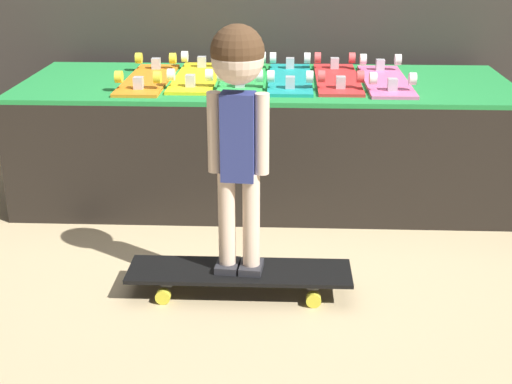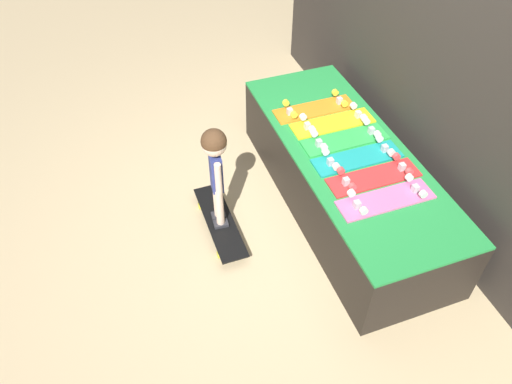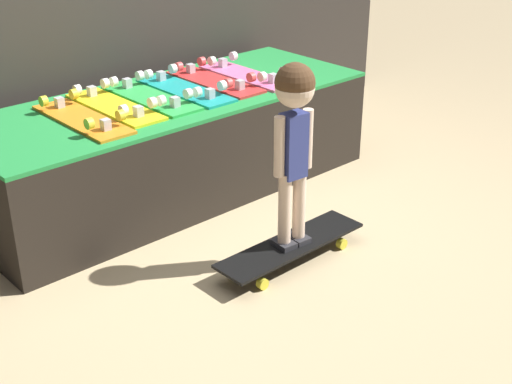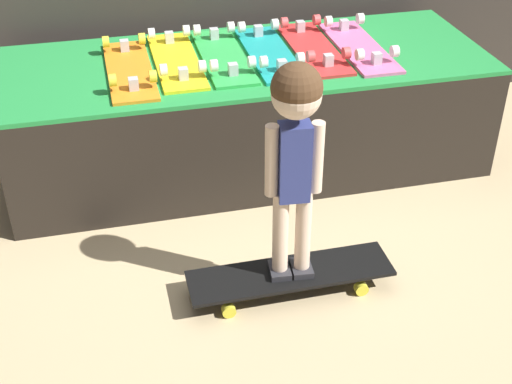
# 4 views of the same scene
# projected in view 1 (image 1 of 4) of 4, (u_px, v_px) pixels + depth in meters

# --- Properties ---
(ground_plane) EXTENTS (16.00, 16.00, 0.00)m
(ground_plane) POSITION_uv_depth(u_px,v_px,m) (262.00, 239.00, 2.97)
(ground_plane) COLOR tan
(display_rack) EXTENTS (2.23, 0.83, 0.55)m
(display_rack) POSITION_uv_depth(u_px,v_px,m) (266.00, 139.00, 3.37)
(display_rack) COLOR black
(display_rack) RESTS_ON ground_plane
(skateboard_orange_on_rack) EXTENTS (0.20, 0.66, 0.09)m
(skateboard_orange_on_rack) POSITION_uv_depth(u_px,v_px,m) (148.00, 77.00, 3.26)
(skateboard_orange_on_rack) COLOR orange
(skateboard_orange_on_rack) RESTS_ON display_rack
(skateboard_yellow_on_rack) EXTENTS (0.20, 0.66, 0.09)m
(skateboard_yellow_on_rack) POSITION_uv_depth(u_px,v_px,m) (197.00, 75.00, 3.30)
(skateboard_yellow_on_rack) COLOR yellow
(skateboard_yellow_on_rack) RESTS_ON display_rack
(skateboard_green_on_rack) EXTENTS (0.20, 0.66, 0.09)m
(skateboard_green_on_rack) POSITION_uv_depth(u_px,v_px,m) (243.00, 76.00, 3.29)
(skateboard_green_on_rack) COLOR green
(skateboard_green_on_rack) RESTS_ON display_rack
(skateboard_teal_on_rack) EXTENTS (0.20, 0.66, 0.09)m
(skateboard_teal_on_rack) POSITION_uv_depth(u_px,v_px,m) (290.00, 77.00, 3.27)
(skateboard_teal_on_rack) COLOR teal
(skateboard_teal_on_rack) RESTS_ON display_rack
(skateboard_red_on_rack) EXTENTS (0.20, 0.66, 0.09)m
(skateboard_red_on_rack) POSITION_uv_depth(u_px,v_px,m) (337.00, 77.00, 3.27)
(skateboard_red_on_rack) COLOR red
(skateboard_red_on_rack) RESTS_ON display_rack
(skateboard_pink_on_rack) EXTENTS (0.20, 0.66, 0.09)m
(skateboard_pink_on_rack) POSITION_uv_depth(u_px,v_px,m) (386.00, 79.00, 3.23)
(skateboard_pink_on_rack) COLOR pink
(skateboard_pink_on_rack) RESTS_ON display_rack
(skateboard_on_floor) EXTENTS (0.79, 0.20, 0.09)m
(skateboard_on_floor) POSITION_uv_depth(u_px,v_px,m) (239.00, 274.00, 2.52)
(skateboard_on_floor) COLOR black
(skateboard_on_floor) RESTS_ON ground_plane
(child) EXTENTS (0.20, 0.17, 0.86)m
(child) POSITION_uv_depth(u_px,v_px,m) (238.00, 104.00, 2.30)
(child) COLOR #2D2D33
(child) RESTS_ON skateboard_on_floor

